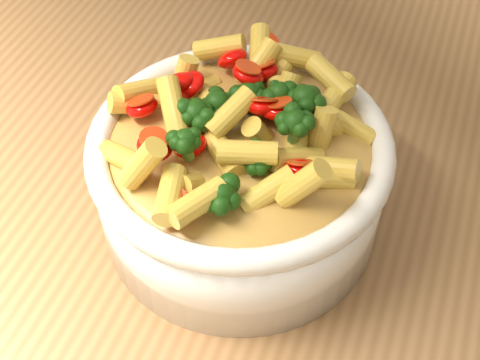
% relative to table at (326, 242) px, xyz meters
% --- Properties ---
extents(table, '(1.20, 0.80, 0.90)m').
position_rel_table_xyz_m(table, '(0.00, 0.00, 0.00)').
color(table, '#A37446').
rests_on(table, ground).
extents(serving_bowl, '(0.23, 0.23, 0.10)m').
position_rel_table_xyz_m(serving_bowl, '(-0.06, -0.08, 0.15)').
color(serving_bowl, white).
rests_on(serving_bowl, table).
extents(pasta_salad, '(0.18, 0.18, 0.04)m').
position_rel_table_xyz_m(pasta_salad, '(-0.06, -0.08, 0.21)').
color(pasta_salad, '#E2C847').
rests_on(pasta_salad, serving_bowl).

